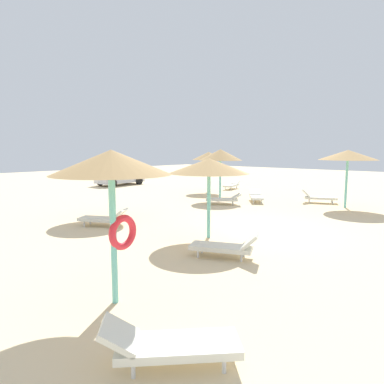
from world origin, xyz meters
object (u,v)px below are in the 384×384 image
at_px(parasol_1, 109,162).
at_px(lounger_0, 256,196).
at_px(lounger_4, 226,247).
at_px(lounger_6, 224,199).
at_px(lounger_1, 104,218).
at_px(lounger_3, 168,344).
at_px(parasol_3, 112,166).
at_px(parked_car, 119,175).
at_px(parasol_4, 209,166).
at_px(parasol_0, 220,155).
at_px(parasol_5, 348,155).
at_px(lounger_2, 232,185).
at_px(lounger_5, 318,197).
at_px(parasol_2, 209,156).

relative_size(parasol_1, lounger_0, 1.46).
bearing_deg(lounger_4, lounger_0, 26.57).
bearing_deg(lounger_6, lounger_1, 177.07).
bearing_deg(parasol_1, lounger_6, -14.44).
bearing_deg(lounger_3, parasol_3, 72.84).
bearing_deg(lounger_4, lounger_6, 36.60).
distance_m(lounger_6, parked_car, 12.89).
bearing_deg(lounger_0, parasol_4, -159.62).
distance_m(parasol_1, parked_car, 14.08).
distance_m(parasol_0, parasol_5, 6.79).
relative_size(lounger_0, lounger_2, 0.95).
relative_size(parasol_3, lounger_5, 1.51).
xyz_separation_m(lounger_6, parked_car, (2.36, 12.66, 0.51)).
xyz_separation_m(parasol_5, lounger_1, (-10.70, 5.59, -2.37)).
bearing_deg(lounger_1, parasol_2, 18.84).
height_order(lounger_0, lounger_3, lounger_3).
height_order(parasol_2, lounger_4, parasol_2).
bearing_deg(parasol_3, parasol_2, 33.05).
height_order(parasol_2, lounger_6, parasol_2).
distance_m(parasol_0, parasol_3, 13.90).
xyz_separation_m(parasol_3, lounger_4, (3.64, -0.00, -2.35)).
height_order(lounger_1, lounger_2, lounger_1).
bearing_deg(lounger_0, lounger_4, -153.43).
distance_m(parasol_0, parasol_1, 7.49).
height_order(lounger_1, lounger_6, lounger_1).
bearing_deg(parked_car, parasol_5, -86.78).
distance_m(parasol_3, parasol_4, 5.29).
distance_m(parasol_4, lounger_2, 14.57).
bearing_deg(lounger_1, lounger_4, -89.60).
xyz_separation_m(lounger_0, lounger_6, (-2.09, 0.72, -0.00)).
bearing_deg(parasol_4, parasol_2, 39.00).
xyz_separation_m(parasol_1, parasol_2, (9.99, 2.57, 0.08)).
relative_size(parasol_2, lounger_6, 1.48).
relative_size(parasol_2, lounger_3, 1.54).
xyz_separation_m(lounger_0, lounger_4, (-9.38, -4.69, 0.01)).
height_order(parasol_4, lounger_5, parasol_4).
distance_m(parasol_2, lounger_0, 5.63).
height_order(parasol_1, parasol_5, parasol_5).
relative_size(parasol_0, parasol_2, 1.07).
bearing_deg(parked_car, lounger_2, -65.74).
distance_m(lounger_0, parked_car, 13.39).
height_order(parasol_2, parasol_5, parasol_5).
bearing_deg(parasol_1, lounger_1, -132.55).
distance_m(parasol_2, lounger_4, 14.81).
xyz_separation_m(parasol_0, lounger_2, (5.03, 2.68, -2.35)).
bearing_deg(lounger_3, lounger_0, 26.58).
distance_m(parasol_5, lounger_3, 15.34).
relative_size(lounger_0, lounger_4, 0.97).
height_order(lounger_0, lounger_2, lounger_0).
xyz_separation_m(lounger_1, lounger_3, (-4.27, -7.95, -0.01)).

